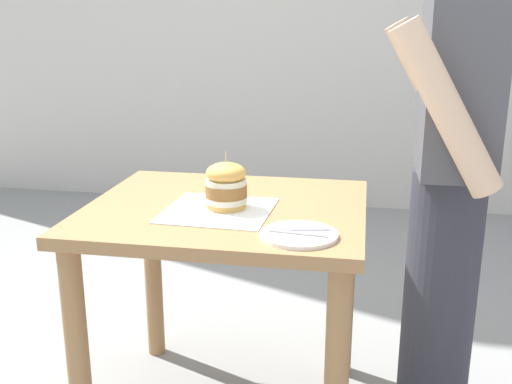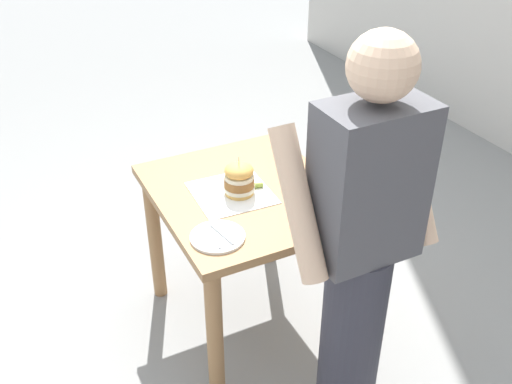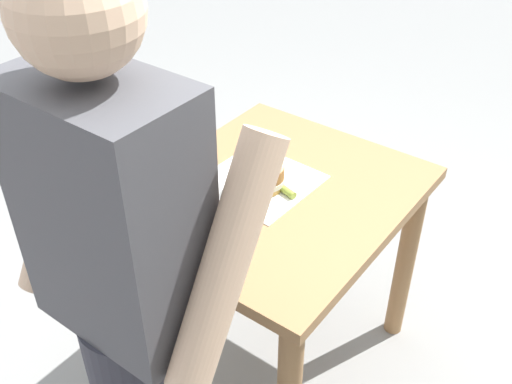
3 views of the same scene
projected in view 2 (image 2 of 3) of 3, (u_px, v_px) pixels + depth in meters
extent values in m
plane|color=gray|center=(247.00, 319.00, 3.08)|extent=(80.00, 80.00, 0.00)
cube|color=#9E7247|center=(246.00, 195.00, 2.68)|extent=(0.79, 0.90, 0.04)
cylinder|color=#9E7247|center=(270.00, 206.00, 3.31)|extent=(0.07, 0.07, 0.74)
cylinder|color=#9E7247|center=(155.00, 238.00, 3.06)|extent=(0.07, 0.07, 0.74)
cylinder|color=#9E7247|center=(350.00, 291.00, 2.72)|extent=(0.07, 0.07, 0.74)
cylinder|color=#9E7247|center=(215.00, 339.00, 2.46)|extent=(0.07, 0.07, 0.74)
cube|color=white|center=(232.00, 193.00, 2.65)|extent=(0.34, 0.34, 0.00)
cylinder|color=gold|center=(239.00, 191.00, 2.64)|extent=(0.13, 0.13, 0.02)
cylinder|color=beige|center=(239.00, 188.00, 2.63)|extent=(0.14, 0.14, 0.02)
cylinder|color=brown|center=(239.00, 182.00, 2.61)|extent=(0.13, 0.13, 0.04)
cylinder|color=beige|center=(239.00, 176.00, 2.60)|extent=(0.13, 0.13, 0.02)
ellipsoid|color=gold|center=(239.00, 171.00, 2.58)|extent=(0.13, 0.13, 0.07)
cylinder|color=#D1B77F|center=(239.00, 162.00, 2.56)|extent=(0.00, 0.00, 0.05)
cylinder|color=#8EA83D|center=(255.00, 186.00, 2.67)|extent=(0.08, 0.04, 0.02)
cylinder|color=white|center=(218.00, 237.00, 2.37)|extent=(0.22, 0.22, 0.01)
cylinder|color=silver|center=(221.00, 234.00, 2.37)|extent=(0.04, 0.17, 0.01)
cylinder|color=silver|center=(214.00, 236.00, 2.36)|extent=(0.03, 0.17, 0.01)
cylinder|color=#33333D|center=(350.00, 342.00, 2.35)|extent=(0.24, 0.24, 0.90)
cube|color=#4C4C51|center=(369.00, 183.00, 1.96)|extent=(0.36, 0.22, 0.56)
sphere|color=beige|center=(383.00, 66.00, 1.74)|extent=(0.22, 0.22, 0.22)
cylinder|color=beige|center=(411.00, 172.00, 2.12)|extent=(0.09, 0.34, 0.50)
cylinder|color=beige|center=(298.00, 204.00, 1.94)|extent=(0.09, 0.34, 0.50)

